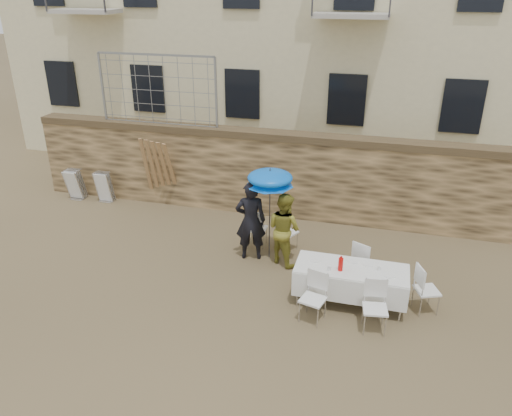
% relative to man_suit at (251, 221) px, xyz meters
% --- Properties ---
extents(ground, '(80.00, 80.00, 0.00)m').
position_rel_man_suit_xyz_m(ground, '(-0.18, -2.55, -0.91)').
color(ground, brown).
rests_on(ground, ground).
extents(stone_wall, '(13.00, 0.50, 2.20)m').
position_rel_man_suit_xyz_m(stone_wall, '(-0.18, 2.45, 0.19)').
color(stone_wall, olive).
rests_on(stone_wall, ground).
extents(chain_link_fence, '(3.20, 0.06, 1.80)m').
position_rel_man_suit_xyz_m(chain_link_fence, '(-3.18, 2.45, 2.19)').
color(chain_link_fence, gray).
rests_on(chain_link_fence, stone_wall).
extents(man_suit, '(0.76, 0.59, 1.83)m').
position_rel_man_suit_xyz_m(man_suit, '(0.00, 0.00, 0.00)').
color(man_suit, black).
rests_on(man_suit, ground).
extents(woman_dress, '(1.00, 0.94, 1.64)m').
position_rel_man_suit_xyz_m(woman_dress, '(0.75, 0.00, -0.09)').
color(woman_dress, gold).
rests_on(woman_dress, ground).
extents(umbrella, '(1.00, 1.00, 1.97)m').
position_rel_man_suit_xyz_m(umbrella, '(0.40, 0.10, 0.95)').
color(umbrella, '#3F3F44').
rests_on(umbrella, ground).
extents(couple_chair_left, '(0.48, 0.48, 0.96)m').
position_rel_man_suit_xyz_m(couple_chair_left, '(-0.00, 0.55, -0.43)').
color(couple_chair_left, white).
rests_on(couple_chair_left, ground).
extents(couple_chair_right, '(0.65, 0.65, 0.96)m').
position_rel_man_suit_xyz_m(couple_chair_right, '(0.70, 0.55, -0.43)').
color(couple_chair_right, white).
rests_on(couple_chair_right, ground).
extents(banquet_table, '(2.10, 0.85, 0.78)m').
position_rel_man_suit_xyz_m(banquet_table, '(2.31, -1.17, -0.18)').
color(banquet_table, white).
rests_on(banquet_table, ground).
extents(soda_bottle, '(0.09, 0.09, 0.26)m').
position_rel_man_suit_xyz_m(soda_bottle, '(2.11, -1.32, -0.01)').
color(soda_bottle, red).
rests_on(soda_bottle, banquet_table).
extents(table_chair_front_left, '(0.59, 0.59, 0.96)m').
position_rel_man_suit_xyz_m(table_chair_front_left, '(1.71, -1.92, -0.43)').
color(table_chair_front_left, white).
rests_on(table_chair_front_left, ground).
extents(table_chair_front_right, '(0.55, 0.55, 0.96)m').
position_rel_man_suit_xyz_m(table_chair_front_right, '(2.81, -1.92, -0.43)').
color(table_chair_front_right, white).
rests_on(table_chair_front_right, ground).
extents(table_chair_back, '(0.64, 0.64, 0.96)m').
position_rel_man_suit_xyz_m(table_chair_back, '(2.51, -0.37, -0.43)').
color(table_chair_back, white).
rests_on(table_chair_back, ground).
extents(table_chair_side, '(0.63, 0.63, 0.96)m').
position_rel_man_suit_xyz_m(table_chair_side, '(3.71, -1.07, -0.43)').
color(table_chair_side, white).
rests_on(table_chair_side, ground).
extents(chair_stack_left, '(0.46, 0.40, 0.92)m').
position_rel_man_suit_xyz_m(chair_stack_left, '(-5.69, 2.00, -0.45)').
color(chair_stack_left, white).
rests_on(chair_stack_left, ground).
extents(chair_stack_right, '(0.46, 0.32, 0.92)m').
position_rel_man_suit_xyz_m(chair_stack_right, '(-4.79, 2.00, -0.45)').
color(chair_stack_right, white).
rests_on(chair_stack_right, ground).
extents(wood_planks, '(0.70, 0.20, 2.00)m').
position_rel_man_suit_xyz_m(wood_planks, '(-3.19, 2.07, 0.09)').
color(wood_planks, '#A37749').
rests_on(wood_planks, ground).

